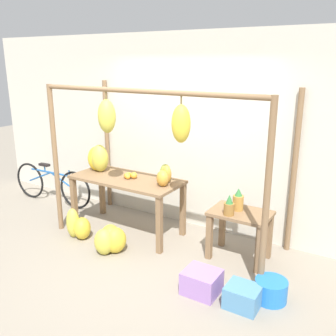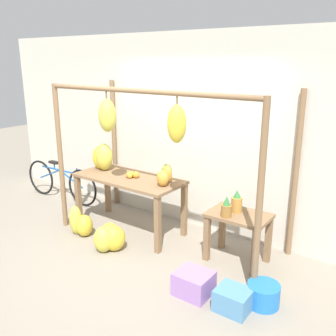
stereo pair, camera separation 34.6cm
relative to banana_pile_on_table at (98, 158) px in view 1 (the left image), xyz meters
name	(u,v)px [view 1 (the left image)]	position (x,y,z in m)	size (l,w,h in m)	color
ground_plane	(132,264)	(1.18, -0.78, -1.01)	(20.00, 20.00, 0.00)	gray
shop_wall_back	(191,133)	(1.18, 0.69, 0.39)	(8.00, 0.08, 2.80)	beige
stall_awning	(154,140)	(1.16, -0.26, 0.46)	(3.10, 1.25, 2.10)	brown
display_table_main	(127,186)	(0.56, -0.06, -0.32)	(1.59, 0.71, 0.81)	brown
display_table_side	(240,224)	(2.23, 0.05, -0.54)	(0.73, 0.50, 0.63)	brown
banana_pile_on_table	(98,158)	(0.00, 0.00, 0.00)	(0.42, 0.34, 0.41)	gold
orange_pile	(129,176)	(0.61, -0.05, -0.15)	(0.19, 0.15, 0.09)	orange
pineapple_cluster	(234,203)	(2.16, 0.00, -0.26)	(0.16, 0.33, 0.28)	olive
banana_pile_ground_left	(78,226)	(0.11, -0.60, -0.82)	(0.44, 0.35, 0.43)	gold
banana_pile_ground_right	(110,240)	(0.76, -0.68, -0.83)	(0.47, 0.46, 0.37)	gold
fruit_crate_white	(202,282)	(2.16, -0.85, -0.88)	(0.38, 0.33, 0.25)	#9970B7
blue_bucket	(271,290)	(2.83, -0.59, -0.89)	(0.33, 0.33, 0.23)	blue
parked_bicycle	(52,184)	(-1.25, 0.15, -0.67)	(1.72, 0.11, 0.69)	black
papaya_pile	(165,175)	(1.15, 0.01, -0.08)	(0.27, 0.36, 0.24)	gold
fruit_crate_purple	(243,297)	(2.62, -0.85, -0.89)	(0.34, 0.30, 0.23)	#4C84B2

